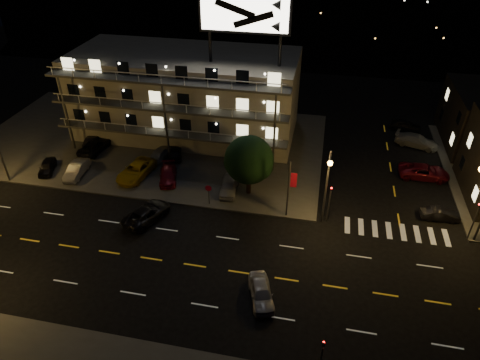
% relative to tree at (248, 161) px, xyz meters
% --- Properties ---
extents(ground, '(140.00, 140.00, 0.00)m').
position_rel_tree_xyz_m(ground, '(-0.55, -11.40, -4.09)').
color(ground, black).
rests_on(ground, ground).
extents(curb_nw, '(44.00, 24.00, 0.15)m').
position_rel_tree_xyz_m(curb_nw, '(-14.55, 8.60, -4.02)').
color(curb_nw, '#3B3B38').
rests_on(curb_nw, ground).
extents(motel, '(28.00, 13.80, 18.10)m').
position_rel_tree_xyz_m(motel, '(-10.50, 12.48, 1.25)').
color(motel, gray).
rests_on(motel, ground).
extents(streetlight_nc, '(0.44, 1.92, 8.00)m').
position_rel_tree_xyz_m(streetlight_nc, '(7.95, -3.47, 0.87)').
color(streetlight_nc, '#2D2D30').
rests_on(streetlight_nc, ground).
extents(signal_nw, '(0.20, 0.27, 4.60)m').
position_rel_tree_xyz_m(signal_nw, '(8.45, -2.90, -1.52)').
color(signal_nw, '#2D2D30').
rests_on(signal_nw, ground).
extents(signal_sw, '(0.20, 0.27, 4.60)m').
position_rel_tree_xyz_m(signal_sw, '(8.45, -19.90, -1.52)').
color(signal_sw, '#2D2D30').
rests_on(signal_sw, ground).
extents(signal_ne, '(0.27, 0.20, 4.60)m').
position_rel_tree_xyz_m(signal_ne, '(21.45, -2.90, -1.52)').
color(signal_ne, '#2D2D30').
rests_on(signal_ne, ground).
extents(banner_north, '(0.83, 0.16, 6.40)m').
position_rel_tree_xyz_m(banner_north, '(4.53, -3.00, -0.66)').
color(banner_north, '#2D2D30').
rests_on(banner_north, ground).
extents(stop_sign, '(0.91, 0.11, 2.61)m').
position_rel_tree_xyz_m(stop_sign, '(-3.55, -2.83, -2.38)').
color(stop_sign, '#2D2D30').
rests_on(stop_sign, ground).
extents(tree, '(5.27, 5.07, 6.64)m').
position_rel_tree_xyz_m(tree, '(0.00, 0.00, 0.00)').
color(tree, black).
rests_on(tree, curb_nw).
extents(lot_car_0, '(2.53, 3.92, 1.24)m').
position_rel_tree_xyz_m(lot_car_0, '(-23.36, -0.58, -3.32)').
color(lot_car_0, black).
rests_on(lot_car_0, curb_nw).
extents(lot_car_1, '(1.82, 4.39, 1.41)m').
position_rel_tree_xyz_m(lot_car_1, '(-19.64, -0.60, -3.23)').
color(lot_car_1, gray).
rests_on(lot_car_1, curb_nw).
extents(lot_car_2, '(3.42, 5.82, 1.52)m').
position_rel_tree_xyz_m(lot_car_2, '(-12.92, 0.51, -3.18)').
color(lot_car_2, gold).
rests_on(lot_car_2, curb_nw).
extents(lot_car_3, '(3.04, 4.78, 1.29)m').
position_rel_tree_xyz_m(lot_car_3, '(-9.18, 0.59, -3.30)').
color(lot_car_3, maroon).
rests_on(lot_car_3, curb_nw).
extents(lot_car_4, '(2.13, 4.41, 1.45)m').
position_rel_tree_xyz_m(lot_car_4, '(-2.06, -0.25, -3.22)').
color(lot_car_4, gray).
rests_on(lot_car_4, curb_nw).
extents(lot_car_5, '(1.73, 3.89, 1.24)m').
position_rel_tree_xyz_m(lot_car_5, '(-21.14, 6.10, -3.32)').
color(lot_car_5, black).
rests_on(lot_car_5, curb_nw).
extents(lot_car_6, '(2.72, 5.17, 1.39)m').
position_rel_tree_xyz_m(lot_car_6, '(-20.24, 4.86, -3.25)').
color(lot_car_6, black).
rests_on(lot_car_6, curb_nw).
extents(lot_car_7, '(2.25, 4.51, 1.26)m').
position_rel_tree_xyz_m(lot_car_7, '(-11.64, 4.91, -3.31)').
color(lot_car_7, gray).
rests_on(lot_car_7, curb_nw).
extents(lot_car_8, '(2.78, 4.29, 1.36)m').
position_rel_tree_xyz_m(lot_car_8, '(-10.06, 5.50, -3.26)').
color(lot_car_8, black).
rests_on(lot_car_8, curb_nw).
extents(lot_car_9, '(2.35, 4.47, 1.40)m').
position_rel_tree_xyz_m(lot_car_9, '(-0.95, 5.21, -3.24)').
color(lot_car_9, maroon).
rests_on(lot_car_9, curb_nw).
extents(side_car_0, '(3.79, 1.55, 1.22)m').
position_rel_tree_xyz_m(side_car_0, '(19.34, -0.44, -3.48)').
color(side_car_0, black).
rests_on(side_car_0, ground).
extents(side_car_1, '(5.53, 2.61, 1.53)m').
position_rel_tree_xyz_m(side_car_1, '(18.83, 7.06, -3.33)').
color(side_car_1, maroon).
rests_on(side_car_1, ground).
extents(side_car_2, '(5.64, 3.55, 1.52)m').
position_rel_tree_xyz_m(side_car_2, '(18.96, 14.41, -3.33)').
color(side_car_2, gray).
rests_on(side_car_2, ground).
extents(side_car_3, '(4.20, 2.40, 1.35)m').
position_rel_tree_xyz_m(side_car_3, '(18.12, 18.82, -3.42)').
color(side_car_3, black).
rests_on(side_car_3, ground).
extents(road_car_east, '(2.95, 4.54, 1.44)m').
position_rel_tree_xyz_m(road_car_east, '(3.67, -13.82, -3.37)').
color(road_car_east, gray).
rests_on(road_car_east, ground).
extents(road_car_west, '(4.22, 5.75, 1.45)m').
position_rel_tree_xyz_m(road_car_west, '(-8.93, -6.26, -3.37)').
color(road_car_west, black).
rests_on(road_car_west, ground).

